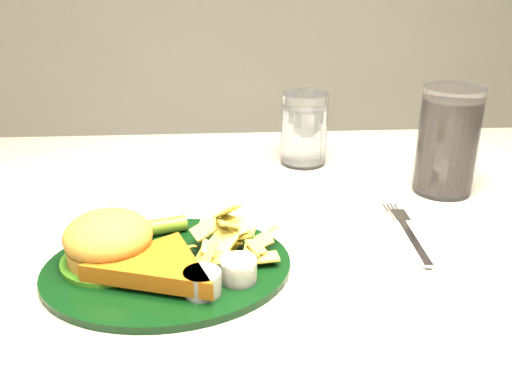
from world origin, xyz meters
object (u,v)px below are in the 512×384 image
water_glass (304,129)px  fork_napkin (412,239)px  cola_glass (448,141)px  dinner_plate (167,246)px

water_glass → fork_napkin: bearing=-72.0°
water_glass → cola_glass: 0.23m
dinner_plate → cola_glass: bearing=20.5°
water_glass → fork_napkin: size_ratio=0.80×
cola_glass → water_glass: bearing=144.8°
dinner_plate → fork_napkin: bearing=2.0°
fork_napkin → water_glass: bearing=109.6°
cola_glass → fork_napkin: (-0.09, -0.15, -0.07)m
dinner_plate → water_glass: 0.38m
dinner_plate → cola_glass: 0.43m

